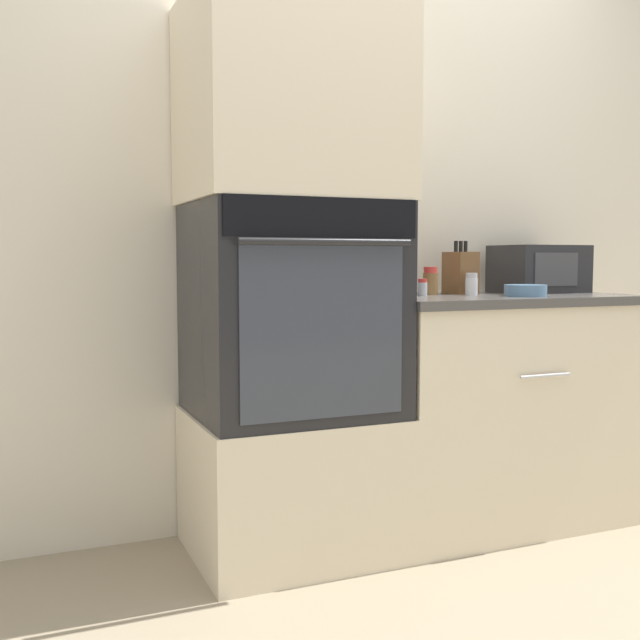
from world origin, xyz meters
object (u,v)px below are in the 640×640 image
(condiment_jar_mid, at_px, (430,281))
(condiment_jar_far, at_px, (471,284))
(wall_oven, at_px, (291,309))
(bowl, at_px, (525,290))
(microwave, at_px, (539,269))
(condiment_jar_near, at_px, (422,287))
(knife_block, at_px, (460,272))

(condiment_jar_mid, xyz_separation_m, condiment_jar_far, (0.13, -0.09, -0.01))
(wall_oven, distance_m, bowl, 0.92)
(condiment_jar_far, bearing_deg, wall_oven, -178.90)
(wall_oven, distance_m, condiment_jar_mid, 0.65)
(bowl, distance_m, condiment_jar_far, 0.21)
(microwave, relative_size, condiment_jar_near, 5.34)
(condiment_jar_near, distance_m, condiment_jar_far, 0.21)
(microwave, xyz_separation_m, bowl, (-0.27, -0.25, -0.08))
(knife_block, xyz_separation_m, condiment_jar_mid, (-0.16, -0.02, -0.03))
(condiment_jar_near, bearing_deg, wall_oven, -174.94)
(knife_block, bearing_deg, bowl, -66.24)
(bowl, xyz_separation_m, condiment_jar_far, (-0.14, 0.16, 0.02))
(condiment_jar_far, bearing_deg, bowl, -48.01)
(knife_block, xyz_separation_m, condiment_jar_near, (-0.23, -0.08, -0.06))
(condiment_jar_near, xyz_separation_m, condiment_jar_mid, (0.07, 0.06, 0.02))
(microwave, relative_size, condiment_jar_mid, 3.16)
(wall_oven, distance_m, microwave, 1.19)
(knife_block, relative_size, bowl, 1.34)
(wall_oven, relative_size, bowl, 4.63)
(knife_block, height_order, condiment_jar_near, knife_block)
(wall_oven, height_order, microwave, wall_oven)
(wall_oven, relative_size, condiment_jar_mid, 6.70)
(microwave, relative_size, knife_block, 1.63)
(bowl, xyz_separation_m, condiment_jar_near, (-0.34, 0.19, 0.01))
(bowl, bearing_deg, condiment_jar_mid, 138.09)
(wall_oven, xyz_separation_m, condiment_jar_mid, (0.64, 0.11, 0.09))
(microwave, xyz_separation_m, condiment_jar_far, (-0.41, -0.10, -0.06))
(wall_oven, distance_m, condiment_jar_near, 0.57)
(wall_oven, distance_m, condiment_jar_far, 0.77)
(condiment_jar_mid, bearing_deg, condiment_jar_near, -141.18)
(bowl, bearing_deg, microwave, 43.54)
(condiment_jar_near, distance_m, condiment_jar_mid, 0.09)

